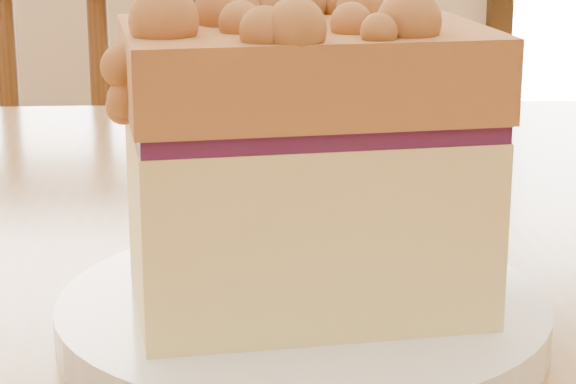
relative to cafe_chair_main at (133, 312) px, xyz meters
The scene contains 3 objects.
cafe_chair_main is the anchor object (origin of this frame).
plate 0.84m from the cafe_chair_main, 88.11° to the right, with size 0.20×0.20×0.02m.
cake_slice 0.87m from the cafe_chair_main, 88.18° to the right, with size 0.15×0.10×0.13m.
Camera 1 is at (0.09, -0.23, 0.93)m, focal length 70.00 mm.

